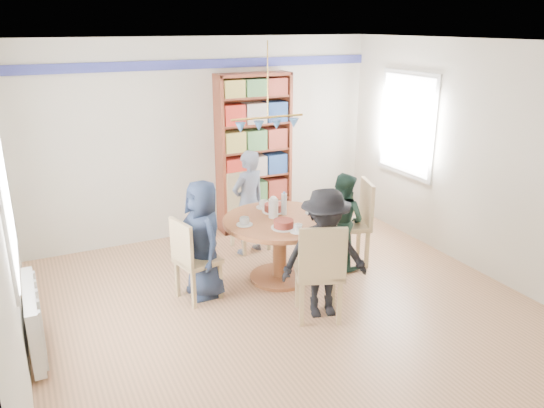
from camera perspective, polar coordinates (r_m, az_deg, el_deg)
ground at (r=5.70m, az=1.79°, el=-11.24°), size 5.00×5.00×0.00m
room_shell at (r=5.74m, az=-4.41°, el=6.66°), size 5.00×5.00×5.00m
radiator at (r=5.29m, az=-24.26°, el=-11.26°), size 0.12×1.00×0.60m
dining_table at (r=6.09m, az=0.84°, el=-3.31°), size 1.30×1.30×0.75m
chair_left at (r=5.71m, az=-8.69°, el=-5.59°), size 0.50×0.50×0.93m
chair_right at (r=6.61m, az=9.05°, el=-1.55°), size 0.59×0.59×1.05m
chair_far at (r=7.01m, az=-2.71°, el=-0.32°), size 0.47×0.47×1.01m
chair_near at (r=5.26m, az=5.21°, el=-6.90°), size 0.60×0.60×1.05m
person_left at (r=5.76m, az=-7.40°, el=-3.76°), size 0.47×0.68×1.31m
person_right at (r=6.48m, az=7.60°, el=-1.75°), size 0.62×0.69×1.18m
person_far at (r=6.78m, az=-2.54°, el=0.15°), size 0.57×0.46×1.37m
person_near at (r=5.33m, az=5.68°, el=-5.36°), size 0.98×0.72×1.35m
bookshelf at (r=7.53m, az=-1.96°, el=5.33°), size 1.06×0.32×2.22m
tableware at (r=6.01m, az=0.55°, el=-1.02°), size 1.05×1.05×0.28m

